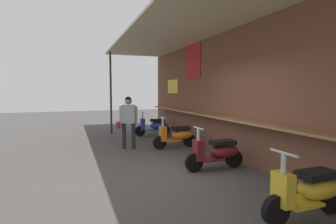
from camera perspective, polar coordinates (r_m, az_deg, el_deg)
The scene contains 7 objects.
ground_plane at distance 5.60m, azimuth 1.10°, elevation -13.56°, with size 38.09×38.09×0.00m, color #474442.
market_stall_facade at distance 6.24m, azimuth 17.08°, elevation 6.63°, with size 13.60×2.70×3.58m.
scooter_blue at distance 10.23m, azimuth -2.95°, elevation -3.03°, with size 0.50×1.40×0.97m.
scooter_orange at distance 8.06m, azimuth 2.06°, elevation -5.11°, with size 0.46×1.40×0.97m.
scooter_maroon at distance 5.98m, azimuth 10.85°, elevation -8.61°, with size 0.46×1.40×0.97m.
scooter_yellow at distance 4.20m, azimuth 28.61°, elevation -14.82°, with size 0.46×1.40×0.97m.
shopper_with_handbag at distance 7.95m, azimuth -8.77°, elevation -1.20°, with size 0.36×0.65×1.58m.
Camera 1 is at (4.95, -1.95, 1.75)m, focal length 27.87 mm.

